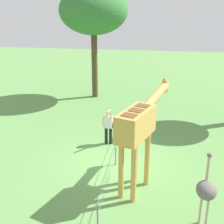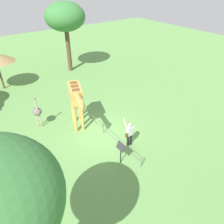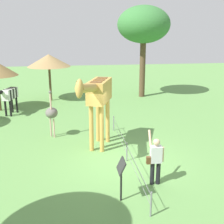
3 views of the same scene
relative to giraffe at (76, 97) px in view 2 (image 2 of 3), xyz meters
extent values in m
plane|color=#60934C|center=(1.35, 0.89, -2.29)|extent=(60.00, 60.00, 0.00)
cylinder|color=gold|center=(0.32, 0.12, -1.29)|extent=(0.18, 0.18, 1.99)
cylinder|color=gold|center=(0.17, -0.29, -1.29)|extent=(0.18, 0.18, 1.99)
cylinder|color=gold|center=(-0.72, 0.49, -1.29)|extent=(0.18, 0.18, 1.99)
cylinder|color=gold|center=(-0.87, 0.08, -1.29)|extent=(0.18, 0.18, 1.99)
cube|color=gold|center=(-0.27, 0.10, 0.15)|extent=(1.84, 1.23, 0.90)
cube|color=brown|center=(0.20, -0.07, 0.61)|extent=(0.49, 0.54, 0.02)
cube|color=brown|center=(-0.27, 0.10, 0.61)|extent=(0.49, 0.54, 0.02)
cube|color=brown|center=(-0.75, 0.27, 0.61)|extent=(0.49, 0.54, 0.02)
cylinder|color=gold|center=(1.24, -0.44, 0.60)|extent=(2.08, 1.00, 0.67)
ellipsoid|color=gold|center=(2.20, -0.79, 0.77)|extent=(0.45, 0.37, 0.68)
cylinder|color=brown|center=(2.20, -0.73, 0.95)|extent=(0.05, 0.05, 0.14)
cylinder|color=brown|center=(2.20, -0.85, 0.95)|extent=(0.05, 0.05, 0.14)
cylinder|color=black|center=(3.17, 1.47, -1.90)|extent=(0.14, 0.14, 0.78)
cylinder|color=black|center=(3.18, 1.67, -1.90)|extent=(0.14, 0.14, 0.78)
cube|color=silver|center=(3.18, 1.57, -1.23)|extent=(0.26, 0.37, 0.55)
sphere|color=#D8AD8C|center=(3.18, 1.57, -0.82)|extent=(0.22, 0.22, 0.22)
cylinder|color=#D8AD8C|center=(2.92, 1.42, -0.78)|extent=(0.36, 0.10, 0.51)
cylinder|color=#D8AD8C|center=(3.19, 1.79, -1.24)|extent=(0.08, 0.08, 0.50)
cube|color=brown|center=(3.22, 1.35, -1.41)|extent=(0.13, 0.21, 0.24)
cylinder|color=#CC9E93|center=(-1.60, -1.92, -1.84)|extent=(0.07, 0.07, 0.90)
cylinder|color=#CC9E93|center=(-1.76, -2.08, -1.84)|extent=(0.07, 0.07, 0.90)
ellipsoid|color=#66605B|center=(-1.68, -2.00, -1.11)|extent=(0.70, 0.56, 0.49)
cylinder|color=#CC9E93|center=(-1.53, -2.00, -0.56)|extent=(0.08, 0.08, 0.80)
sphere|color=#66605B|center=(-1.53, -2.00, -0.11)|extent=(0.14, 0.14, 0.14)
cylinder|color=brown|center=(-8.99, -2.51, -1.09)|extent=(0.16, 0.16, 2.39)
cylinder|color=brown|center=(-9.32, 4.13, -0.26)|extent=(0.42, 0.42, 4.06)
ellipsoid|color=#387538|center=(-9.32, 4.13, 2.88)|extent=(3.71, 3.71, 2.60)
cylinder|color=black|center=(3.98, 0.30, -1.81)|extent=(0.06, 0.06, 0.95)
cube|color=#2D2D2D|center=(3.98, 0.30, -1.16)|extent=(0.56, 0.21, 0.38)
cylinder|color=slate|center=(-2.15, 0.97, -1.91)|extent=(0.05, 0.05, 0.75)
cylinder|color=slate|center=(1.35, 0.97, -1.91)|extent=(0.05, 0.05, 0.75)
cylinder|color=slate|center=(4.85, 0.97, -1.91)|extent=(0.05, 0.05, 0.75)
cube|color=slate|center=(1.35, 0.97, -1.65)|extent=(7.00, 0.01, 0.01)
cube|color=slate|center=(1.35, 0.97, -1.95)|extent=(7.00, 0.01, 0.01)
camera|label=1|loc=(-9.10, -0.55, 3.77)|focal=48.70mm
camera|label=2|loc=(10.35, -4.91, 6.26)|focal=34.62mm
camera|label=3|loc=(11.50, -1.02, 2.67)|focal=46.86mm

